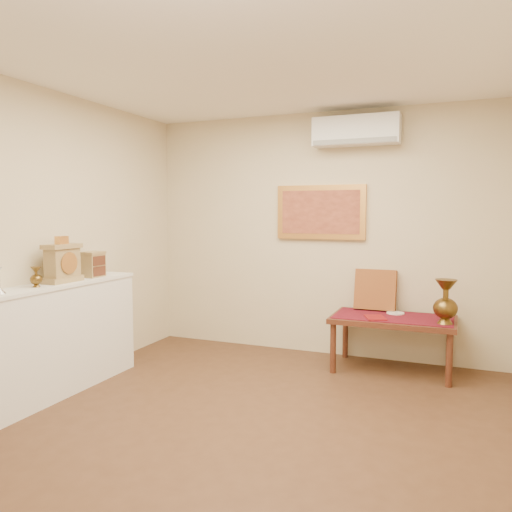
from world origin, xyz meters
The scene contains 16 objects.
floor centered at (0.00, 0.00, 0.00)m, with size 4.50×4.50×0.00m, color brown.
ceiling centered at (0.00, 0.00, 2.70)m, with size 4.50×4.50×0.00m, color white.
wall_back centered at (0.00, 2.25, 1.35)m, with size 4.00×0.02×2.70m, color beige.
wall_left centered at (-2.00, 0.00, 1.35)m, with size 0.02×4.50×2.70m, color beige.
brass_urn_small centered at (-1.80, -0.10, 1.09)m, with size 0.10×0.10×0.22m, color brown, non-canonical shape.
table_cloth centered at (0.85, 1.88, 0.55)m, with size 1.14×0.59×0.01m, color maroon.
brass_urn_tall centered at (1.34, 1.73, 0.81)m, with size 0.22×0.22×0.51m, color brown, non-canonical shape.
plate centered at (0.86, 2.03, 0.56)m, with size 0.18×0.18×0.01m, color white.
menu centered at (0.70, 1.72, 0.56)m, with size 0.18×0.25×0.01m, color maroon.
cushion centered at (0.63, 2.16, 0.77)m, with size 0.43×0.10×0.43m, color maroon.
display_ledge centered at (-1.82, 0.00, 0.49)m, with size 0.37×2.02×0.98m.
mantel_clock centered at (-1.80, 0.20, 1.15)m, with size 0.17×0.36×0.41m.
wooden_chest centered at (-1.80, 0.60, 1.10)m, with size 0.16×0.21×0.24m.
low_table centered at (0.85, 1.88, 0.48)m, with size 1.20×0.70×0.55m.
painting centered at (0.00, 2.22, 1.60)m, with size 1.00×0.06×0.60m.
ac_unit centered at (0.40, 2.12, 2.45)m, with size 0.90×0.25×0.30m.
Camera 1 is at (1.44, -3.20, 1.60)m, focal length 35.00 mm.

